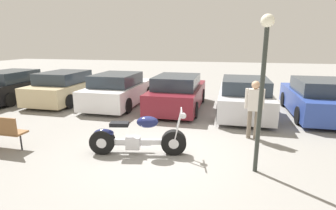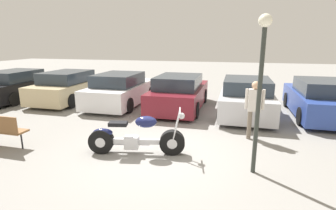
# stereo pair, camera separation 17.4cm
# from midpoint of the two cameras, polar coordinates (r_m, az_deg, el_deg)

# --- Properties ---
(ground_plane) EXTENTS (60.00, 60.00, 0.00)m
(ground_plane) POSITION_cam_midpoint_polar(r_m,az_deg,el_deg) (6.54, -2.65, -10.57)
(ground_plane) COLOR gray
(motorcycle) EXTENTS (2.34, 0.85, 1.11)m
(motorcycle) POSITION_cam_midpoint_polar(r_m,az_deg,el_deg) (6.44, -7.59, -7.03)
(motorcycle) COLOR black
(motorcycle) RESTS_ON ground_plane
(parked_car_black) EXTENTS (1.91, 4.15, 1.38)m
(parked_car_black) POSITION_cam_midpoint_polar(r_m,az_deg,el_deg) (14.28, -30.79, 3.51)
(parked_car_black) COLOR black
(parked_car_black) RESTS_ON ground_plane
(parked_car_champagne) EXTENTS (1.91, 4.15, 1.38)m
(parked_car_champagne) POSITION_cam_midpoint_polar(r_m,az_deg,el_deg) (12.86, -21.50, 3.58)
(parked_car_champagne) COLOR #C6B284
(parked_car_champagne) RESTS_ON ground_plane
(parked_car_white) EXTENTS (1.91, 4.15, 1.38)m
(parked_car_white) POSITION_cam_midpoint_polar(r_m,az_deg,el_deg) (11.48, -11.09, 3.16)
(parked_car_white) COLOR white
(parked_car_white) RESTS_ON ground_plane
(parked_car_maroon) EXTENTS (1.91, 4.15, 1.38)m
(parked_car_maroon) POSITION_cam_midpoint_polar(r_m,az_deg,el_deg) (10.63, 1.65, 2.59)
(parked_car_maroon) COLOR maroon
(parked_car_maroon) RESTS_ON ground_plane
(parked_car_silver) EXTENTS (1.91, 4.15, 1.38)m
(parked_car_silver) POSITION_cam_midpoint_polar(r_m,az_deg,el_deg) (10.26, 15.78, 1.66)
(parked_car_silver) COLOR #BCBCC1
(parked_car_silver) RESTS_ON ground_plane
(parked_car_blue) EXTENTS (1.91, 4.15, 1.38)m
(parked_car_blue) POSITION_cam_midpoint_polar(r_m,az_deg,el_deg) (10.96, 29.37, 1.14)
(parked_car_blue) COLOR #2D479E
(parked_car_blue) RESTS_ON ground_plane
(lamp_post) EXTENTS (0.25, 0.25, 3.18)m
(lamp_post) POSITION_cam_midpoint_polar(r_m,az_deg,el_deg) (5.41, 19.16, 6.96)
(lamp_post) COLOR #2D332D
(lamp_post) RESTS_ON ground_plane
(person_standing) EXTENTS (0.52, 0.22, 1.65)m
(person_standing) POSITION_cam_midpoint_polar(r_m,az_deg,el_deg) (7.59, 17.63, 0.01)
(person_standing) COLOR #726656
(person_standing) RESTS_ON ground_plane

